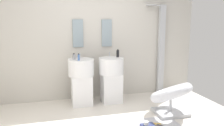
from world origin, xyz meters
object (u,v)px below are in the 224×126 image
(pedestal_sink_right, at_px, (111,77))
(soap_bottle_black, at_px, (118,54))
(lounge_chair, at_px, (171,95))
(pedestal_sink_left, at_px, (81,79))
(shower_column, at_px, (161,48))
(soap_bottle_blue, at_px, (79,57))
(soap_bottle_grey, at_px, (74,57))
(magazine_navy, at_px, (148,126))
(magazine_ochre, at_px, (153,126))
(coffee_mug, at_px, (146,124))

(pedestal_sink_right, relative_size, soap_bottle_black, 6.34)
(pedestal_sink_right, relative_size, lounge_chair, 0.96)
(pedestal_sink_left, xyz_separation_m, shower_column, (1.90, 0.32, 0.55))
(lounge_chair, relative_size, soap_bottle_blue, 7.87)
(pedestal_sink_left, distance_m, pedestal_sink_right, 0.62)
(soap_bottle_black, distance_m, soap_bottle_grey, 0.92)
(soap_bottle_grey, bearing_deg, shower_column, 8.84)
(pedestal_sink_left, xyz_separation_m, soap_bottle_grey, (-0.13, 0.01, 0.47))
(magazine_navy, bearing_deg, soap_bottle_grey, 125.35)
(lounge_chair, xyz_separation_m, magazine_ochre, (-0.54, -0.41, -0.33))
(magazine_ochre, xyz_separation_m, soap_bottle_blue, (-1.02, 1.17, 0.98))
(soap_bottle_black, bearing_deg, coffee_mug, -87.07)
(lounge_chair, distance_m, magazine_ochre, 0.75)
(pedestal_sink_left, distance_m, shower_column, 2.01)
(coffee_mug, relative_size, soap_bottle_grey, 0.67)
(magazine_ochre, height_order, coffee_mug, coffee_mug)
(coffee_mug, bearing_deg, pedestal_sink_left, 123.23)
(pedestal_sink_left, bearing_deg, magazine_ochre, -54.32)
(magazine_navy, distance_m, soap_bottle_black, 1.70)
(magazine_ochre, bearing_deg, lounge_chair, 63.14)
(pedestal_sink_right, distance_m, magazine_ochre, 1.47)
(shower_column, height_order, soap_bottle_grey, shower_column)
(magazine_ochre, bearing_deg, pedestal_sink_left, 151.46)
(lounge_chair, relative_size, soap_bottle_grey, 8.88)
(soap_bottle_blue, height_order, soap_bottle_black, soap_bottle_black)
(shower_column, xyz_separation_m, soap_bottle_black, (-1.12, -0.26, -0.07))
(shower_column, distance_m, magazine_navy, 2.20)
(lounge_chair, height_order, soap_bottle_black, soap_bottle_black)
(magazine_navy, bearing_deg, lounge_chair, 30.29)
(magazine_navy, relative_size, soap_bottle_black, 1.34)
(pedestal_sink_left, xyz_separation_m, lounge_chair, (1.50, -0.92, -0.18))
(pedestal_sink_left, xyz_separation_m, magazine_navy, (0.88, -1.32, -0.50))
(shower_column, bearing_deg, soap_bottle_grey, -171.16)
(magazine_ochre, bearing_deg, coffee_mug, -171.23)
(soap_bottle_blue, xyz_separation_m, soap_bottle_black, (0.85, 0.23, 0.01))
(coffee_mug, relative_size, soap_bottle_black, 0.50)
(magazine_ochre, distance_m, soap_bottle_grey, 1.98)
(shower_column, bearing_deg, magazine_ochre, -119.66)
(coffee_mug, height_order, soap_bottle_blue, soap_bottle_blue)
(pedestal_sink_right, relative_size, shower_column, 0.51)
(pedestal_sink_left, bearing_deg, coffee_mug, -56.77)
(pedestal_sink_left, relative_size, soap_bottle_blue, 7.57)
(pedestal_sink_left, height_order, pedestal_sink_right, same)
(pedestal_sink_right, relative_size, coffee_mug, 12.65)
(magazine_ochre, height_order, magazine_navy, magazine_navy)
(pedestal_sink_right, xyz_separation_m, coffee_mug, (0.23, -1.30, -0.47))
(shower_column, distance_m, soap_bottle_grey, 2.06)
(shower_column, relative_size, magazine_ochre, 8.07)
(coffee_mug, distance_m, soap_bottle_blue, 1.74)
(pedestal_sink_left, distance_m, lounge_chair, 1.77)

